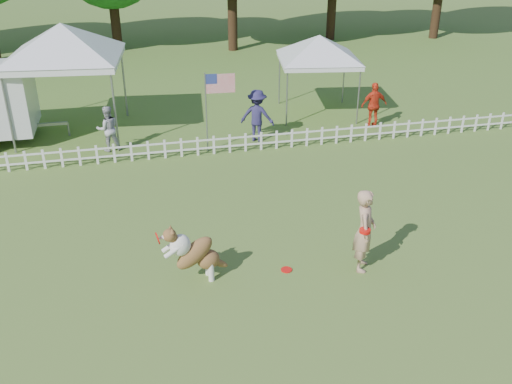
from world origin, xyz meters
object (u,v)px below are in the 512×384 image
flag_pole (206,113)px  dog (195,253)px  handler (365,230)px  spectator_b (257,116)px  spectator_a (108,129)px  spectator_c (374,105)px  canopy_tent_right (318,76)px  canopy_tent_left (69,81)px  frisbee_on_turf (286,270)px

flag_pole → dog: bearing=-97.5°
handler → spectator_b: bearing=27.4°
dog → spectator_a: size_ratio=0.92×
flag_pole → spectator_c: 6.01m
canopy_tent_right → spectator_c: (1.46, -1.81, -0.62)m
dog → spectator_c: bearing=39.5°
flag_pole → spectator_b: size_ratio=1.47×
canopy_tent_left → spectator_c: size_ratio=2.27×
canopy_tent_left → spectator_b: 6.26m
canopy_tent_right → flag_pole: canopy_tent_right is taller
spectator_a → spectator_c: bearing=170.5°
spectator_a → spectator_b: bearing=166.9°
dog → flag_pole: 6.96m
spectator_c → dog: bearing=46.9°
dog → spectator_a: bearing=95.2°
dog → canopy_tent_right: 11.16m
spectator_b → spectator_c: spectator_b is taller
dog → canopy_tent_right: bearing=51.4°
canopy_tent_left → flag_pole: (4.12, -2.60, -0.53)m
dog → spectator_a: 7.76m
spectator_b → spectator_c: bearing=-148.6°
handler → frisbee_on_turf: handler is taller
dog → canopy_tent_right: canopy_tent_right is taller
frisbee_on_turf → spectator_b: bearing=81.9°
spectator_a → frisbee_on_turf: bearing=104.7°
handler → dog: handler is taller
handler → spectator_a: bearing=57.2°
dog → flag_pole: flag_pole is taller
frisbee_on_turf → flag_pole: bearing=95.4°
canopy_tent_left → spectator_c: bearing=-3.3°
frisbee_on_turf → dog: bearing=178.1°
spectator_a → spectator_c: spectator_c is taller
dog → spectator_b: spectator_b is taller
canopy_tent_right → spectator_a: (-7.44, -2.01, -0.68)m
spectator_a → canopy_tent_left: bearing=-69.5°
frisbee_on_turf → flag_pole: (-0.65, 6.88, 1.24)m
dog → spectator_a: (-1.75, 7.56, 0.06)m
spectator_a → spectator_b: size_ratio=0.85×
frisbee_on_turf → handler: bearing=-8.9°
spectator_a → canopy_tent_right: bearing=-175.7°
handler → spectator_b: size_ratio=1.07×
canopy_tent_left → spectator_b: (5.84, -2.05, -0.93)m
canopy_tent_right → spectator_a: 7.74m
dog → handler: bearing=-12.9°
frisbee_on_turf → spectator_b: spectator_b is taller
canopy_tent_right → flag_pole: (-4.46, -2.75, -0.15)m
flag_pole → spectator_b: (1.71, 0.55, -0.40)m
dog → spectator_a: spectator_a is taller
flag_pole → spectator_c: (5.92, 0.94, -0.46)m
dog → spectator_c: (7.16, 7.76, 0.12)m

